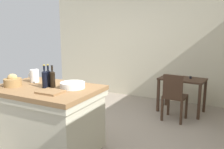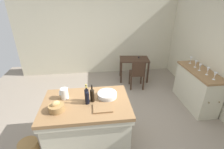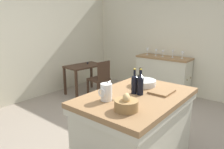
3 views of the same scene
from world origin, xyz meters
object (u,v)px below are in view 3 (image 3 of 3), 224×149
wooden_chair (100,78)px  wine_glass_far_right (147,50)px  wash_bowl (143,83)px  bread_basket (126,104)px  cutting_board (162,92)px  wine_glass_middle (163,52)px  pitcher (106,92)px  wine_bottle_green (140,84)px  wine_glass_right (156,51)px  island_table (136,126)px  side_cabinet (163,75)px  wine_glass_left (173,52)px  wine_bottle_amber (134,84)px  wine_bottle_dark (140,82)px  writing_desk (84,70)px  wine_glass_far_left (182,54)px

wooden_chair → wine_glass_far_right: (1.24, -0.50, 0.57)m
wash_bowl → bread_basket: bread_basket is taller
cutting_board → wine_glass_middle: (2.35, 1.13, 0.12)m
pitcher → wine_bottle_green: (0.39, -0.20, 0.03)m
wooden_chair → wine_glass_right: 1.54m
island_table → side_cabinet: bearing=19.0°
wine_bottle_green → wine_glass_left: size_ratio=1.79×
cutting_board → wine_glass_far_right: size_ratio=1.73×
pitcher → wine_bottle_amber: size_ratio=0.75×
island_table → wine_glass_right: bearing=23.1°
wooden_chair → wine_bottle_dark: wine_bottle_dark is taller
side_cabinet → wine_glass_middle: size_ratio=8.02×
cutting_board → wine_glass_left: wine_glass_left is taller
island_table → wine_bottle_amber: bearing=71.2°
side_cabinet → writing_desk: (-1.21, 1.52, 0.14)m
wine_glass_right → wine_glass_far_right: 0.25m
bread_basket → cutting_board: 0.72m
pitcher → wine_glass_left: 3.06m
wash_bowl → wine_bottle_dark: (-0.26, -0.10, 0.09)m
island_table → writing_desk: island_table is taller
wooden_chair → wine_glass_middle: size_ratio=5.57×
wooden_chair → wine_glass_middle: wine_glass_middle is taller
wine_bottle_dark → wooden_chair: bearing=55.0°
pitcher → wine_glass_far_left: 3.03m
side_cabinet → wine_bottle_green: size_ratio=4.07×
side_cabinet → wine_glass_far_left: size_ratio=7.84×
wine_glass_left → side_cabinet: bearing=89.1°
wine_bottle_dark → writing_desk: bearing=61.1°
island_table → cutting_board: (0.27, -0.20, 0.43)m
wash_bowl → wine_bottle_amber: 0.37m
wash_bowl → wine_glass_far_left: wine_glass_far_left is taller
writing_desk → wine_glass_far_right: 1.67m
wash_bowl → island_table: bearing=-161.1°
wine_glass_far_right → side_cabinet: bearing=-89.0°
island_table → wine_glass_far_right: bearing=27.4°
island_table → pitcher: pitcher is taller
pitcher → wine_glass_left: pitcher is taller
wine_bottle_amber → wine_glass_middle: (2.60, 0.88, 0.01)m
writing_desk → wine_glass_far_left: 2.35m
wine_bottle_green → wine_glass_right: 2.85m
wine_bottle_amber → wine_glass_right: (2.61, 1.07, 0.01)m
side_cabinet → wine_bottle_green: wine_bottle_green is taller
pitcher → wine_glass_far_right: size_ratio=1.34×
side_cabinet → bread_basket: size_ratio=5.42×
side_cabinet → wine_bottle_amber: wine_bottle_amber is taller
wine_glass_left → wash_bowl: bearing=-166.0°
wooden_chair → wine_glass_left: 1.80m
wine_glass_far_right → wash_bowl: bearing=-151.3°
wine_glass_middle → bread_basket: bearing=-160.4°
wine_bottle_amber → wine_bottle_green: bearing=-84.5°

